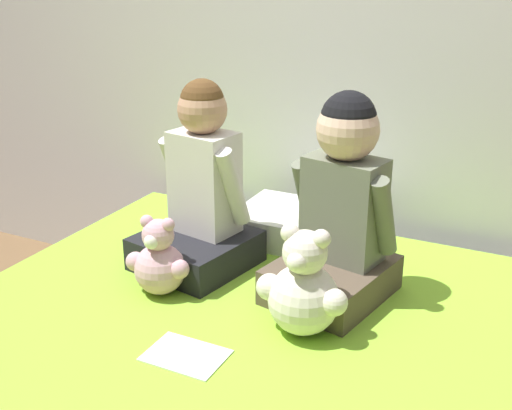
% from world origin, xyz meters
% --- Properties ---
extents(wall_behind_bed, '(8.00, 0.06, 2.50)m').
position_xyz_m(wall_behind_bed, '(0.00, 1.13, 1.25)').
color(wall_behind_bed, silver).
rests_on(wall_behind_bed, ground_plane).
extents(child_on_left, '(0.40, 0.41, 0.63)m').
position_xyz_m(child_on_left, '(-0.25, 0.48, 0.70)').
color(child_on_left, black).
rests_on(child_on_left, bed).
extents(child_on_right, '(0.37, 0.42, 0.63)m').
position_xyz_m(child_on_right, '(0.24, 0.49, 0.73)').
color(child_on_right, brown).
rests_on(child_on_right, bed).
extents(teddy_bear_held_by_left_child, '(0.21, 0.16, 0.26)m').
position_xyz_m(teddy_bear_held_by_left_child, '(-0.25, 0.23, 0.56)').
color(teddy_bear_held_by_left_child, '#DBA3B2').
rests_on(teddy_bear_held_by_left_child, bed).
extents(teddy_bear_held_by_right_child, '(0.27, 0.20, 0.32)m').
position_xyz_m(teddy_bear_held_by_right_child, '(0.23, 0.22, 0.59)').
color(teddy_bear_held_by_right_child, silver).
rests_on(teddy_bear_held_by_right_child, bed).
extents(pillow_at_headboard, '(0.49, 0.34, 0.11)m').
position_xyz_m(pillow_at_headboard, '(0.00, 0.81, 0.51)').
color(pillow_at_headboard, silver).
rests_on(pillow_at_headboard, bed).
extents(sign_card, '(0.21, 0.15, 0.00)m').
position_xyz_m(sign_card, '(0.01, -0.03, 0.46)').
color(sign_card, white).
rests_on(sign_card, bed).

